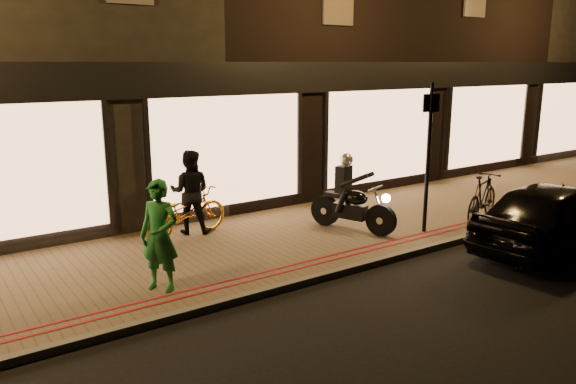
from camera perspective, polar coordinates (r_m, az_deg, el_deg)
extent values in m
plane|color=black|center=(9.56, 5.79, -8.44)|extent=(90.00, 90.00, 0.00)
cube|color=brown|center=(11.04, -0.95, -5.06)|extent=(50.00, 4.00, 0.12)
cube|color=#59544C|center=(9.57, 5.61, -8.02)|extent=(50.00, 0.14, 0.12)
cube|color=maroon|center=(9.84, 4.10, -7.00)|extent=(50.00, 0.06, 0.01)
cube|color=maroon|center=(9.99, 3.38, -6.69)|extent=(50.00, 0.06, 0.01)
cube|color=black|center=(19.70, 2.34, 15.23)|extent=(12.00, 10.00, 8.50)
cube|color=black|center=(28.56, 22.56, 13.59)|extent=(12.00, 10.00, 8.50)
cube|color=black|center=(12.17, -6.21, 11.36)|extent=(48.00, 0.12, 0.70)
cube|color=#F7B27B|center=(10.92, -27.18, 1.68)|extent=(3.60, 0.06, 2.38)
cube|color=#F7B27B|center=(12.30, -6.01, 4.17)|extent=(3.60, 0.06, 2.38)
cube|color=#F7B27B|center=(14.97, 9.34, 5.64)|extent=(3.60, 0.06, 2.38)
cube|color=#F7B27B|center=(18.36, 19.60, 6.40)|extent=(3.60, 0.06, 2.38)
cube|color=#F7B27B|center=(22.15, 26.52, 6.80)|extent=(3.60, 0.06, 2.38)
cylinder|color=black|center=(11.27, 9.43, -2.85)|extent=(0.33, 0.64, 0.64)
cylinder|color=black|center=(11.87, 3.79, -1.88)|extent=(0.33, 0.64, 0.64)
cylinder|color=silver|center=(11.27, 9.43, -2.85)|extent=(0.18, 0.18, 0.14)
cylinder|color=silver|center=(11.87, 3.79, -1.88)|extent=(0.18, 0.18, 0.14)
cube|color=black|center=(11.56, 6.33, -1.94)|extent=(0.48, 0.75, 0.30)
ellipsoid|color=black|center=(11.42, 6.93, -0.58)|extent=(0.48, 0.58, 0.29)
cube|color=black|center=(11.63, 5.08, -0.29)|extent=(0.39, 0.59, 0.09)
cylinder|color=silver|center=(11.18, 8.86, 0.38)|extent=(0.58, 0.23, 0.03)
cylinder|color=silver|center=(11.21, 9.25, -1.33)|extent=(0.16, 0.32, 0.71)
sphere|color=white|center=(11.12, 9.93, -0.64)|extent=(0.22, 0.22, 0.17)
cylinder|color=silver|center=(11.91, 4.71, -2.05)|extent=(0.25, 0.54, 0.07)
cube|color=black|center=(11.49, 5.67, 1.32)|extent=(0.39, 0.32, 0.55)
sphere|color=#B3B5BA|center=(11.39, 5.98, 3.31)|extent=(0.33, 0.33, 0.26)
cylinder|color=black|center=(11.19, 6.68, 1.14)|extent=(0.36, 0.57, 0.34)
cylinder|color=black|center=(11.47, 7.46, 1.41)|extent=(0.21, 0.61, 0.34)
cylinder|color=black|center=(11.45, 5.44, -1.02)|extent=(0.26, 0.28, 0.46)
cylinder|color=black|center=(11.69, 6.13, -0.75)|extent=(0.13, 0.27, 0.46)
cylinder|color=black|center=(11.50, 14.04, 3.29)|extent=(0.10, 0.10, 3.00)
cube|color=black|center=(11.38, 14.35, 8.76)|extent=(0.34, 0.13, 0.35)
imported|color=gold|center=(11.19, -10.41, -2.05)|extent=(1.99, 1.00, 1.00)
imported|color=black|center=(12.80, 19.15, -0.54)|extent=(1.82, 1.03, 1.05)
imported|color=#1D6E2B|center=(8.59, -12.91, -4.35)|extent=(0.70, 0.74, 1.70)
imported|color=black|center=(11.39, -9.92, 0.02)|extent=(1.04, 0.99, 1.69)
imported|color=black|center=(11.65, 25.52, -2.21)|extent=(4.12, 1.94, 1.36)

